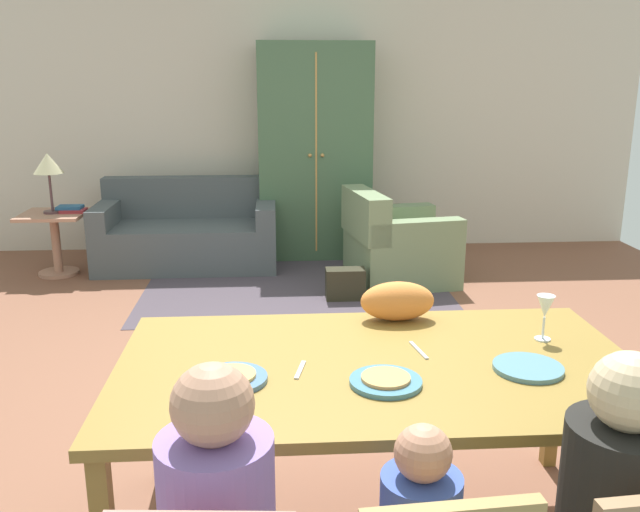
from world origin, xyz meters
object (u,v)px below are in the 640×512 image
at_px(plate_near_woman, 528,368).
at_px(handbag, 345,284).
at_px(armchair, 395,246).
at_px(table_lamp, 48,166).
at_px(couch, 188,234).
at_px(armoire, 314,152).
at_px(plate_near_man, 232,379).
at_px(dining_table, 377,378).
at_px(book_lower, 74,211).
at_px(book_upper, 70,207).
at_px(cat, 397,301).
at_px(wine_glass, 545,308).
at_px(side_table, 55,235).
at_px(plate_near_child, 386,382).

relative_size(plate_near_woman, handbag, 0.78).
height_order(armchair, table_lamp, table_lamp).
height_order(couch, armoire, armoire).
relative_size(plate_near_man, armoire, 0.12).
bearing_deg(dining_table, book_lower, 119.55).
bearing_deg(handbag, book_upper, 158.87).
height_order(plate_near_man, handbag, plate_near_man).
bearing_deg(plate_near_woman, cat, 124.79).
height_order(dining_table, armchair, armchair).
bearing_deg(table_lamp, wine_glass, -50.21).
height_order(plate_near_woman, handbag, plate_near_woman).
relative_size(dining_table, plate_near_woman, 7.70).
bearing_deg(wine_glass, handbag, 100.14).
relative_size(plate_near_woman, side_table, 0.43).
bearing_deg(dining_table, plate_near_child, -90.00).
relative_size(couch, handbag, 5.28).
xyz_separation_m(plate_near_woman, wine_glass, (0.16, 0.28, 0.12)).
distance_m(plate_near_child, couch, 4.51).
bearing_deg(plate_near_woman, couch, 112.38).
height_order(couch, armchair, same).
height_order(dining_table, table_lamp, table_lamp).
height_order(plate_near_woman, cat, cat).
bearing_deg(plate_near_child, book_upper, 118.71).
bearing_deg(plate_near_child, table_lamp, 120.47).
relative_size(table_lamp, book_upper, 2.45).
xyz_separation_m(dining_table, table_lamp, (-2.39, 3.88, 0.31)).
bearing_deg(cat, book_lower, 123.25).
xyz_separation_m(table_lamp, book_upper, (0.14, 0.04, -0.39)).
relative_size(dining_table, cat, 6.02).
xyz_separation_m(cat, armchair, (0.54, 3.03, -0.53)).
bearing_deg(armchair, cat, -100.10).
xyz_separation_m(plate_near_child, couch, (-1.22, 4.32, -0.47)).
bearing_deg(armoire, book_upper, -166.69).
distance_m(armchair, armoire, 1.40).
bearing_deg(cat, plate_near_child, -104.59).
relative_size(plate_near_man, plate_near_child, 1.00).
xyz_separation_m(plate_near_child, plate_near_woman, (0.53, 0.08, 0.00)).
distance_m(plate_near_woman, cat, 0.67).
relative_size(dining_table, couch, 1.14).
distance_m(wine_glass, cat, 0.61).
xyz_separation_m(plate_near_child, table_lamp, (-2.39, 4.06, 0.24)).
relative_size(plate_near_child, plate_near_woman, 1.00).
bearing_deg(book_lower, armchair, -8.36).
distance_m(side_table, book_lower, 0.28).
relative_size(cat, couch, 0.19).
height_order(plate_near_child, plate_near_woman, same).
bearing_deg(book_lower, couch, 13.64).
height_order(plate_near_woman, wine_glass, wine_glass).
relative_size(plate_near_man, couch, 0.15).
bearing_deg(table_lamp, plate_near_woman, -53.75).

